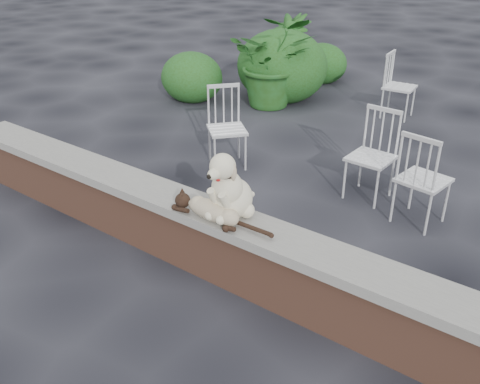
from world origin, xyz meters
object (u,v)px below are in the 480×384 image
Objects in this scene: potted_plant_a at (274,61)px; potted_plant_b at (288,55)px; chair_b at (371,156)px; cat at (213,210)px; chair_a at (227,128)px; dog at (233,182)px; chair_e at (400,86)px; chair_c at (424,178)px.

potted_plant_a is 1.10× the size of potted_plant_b.
chair_b is at bearing -38.40° from potted_plant_a.
cat is 1.12× the size of chair_a.
cat is at bearing -62.52° from potted_plant_a.
chair_a reaches higher than cat.
chair_b is 0.73× the size of potted_plant_b.
chair_a is at bearing -169.65° from chair_b.
potted_plant_a is at bearing 120.94° from dog.
chair_e is at bearing 20.19° from potted_plant_a.
cat is (-0.08, -0.15, -0.19)m from dog.
chair_e is at bearing 96.94° from dog.
dog is 2.01m from chair_b.
potted_plant_a is at bearing 61.15° from chair_a.
dog is 0.60× the size of chair_a.
cat is 2.14m from chair_b.
potted_plant_a is 0.77m from potted_plant_b.
chair_b is at bearing -41.00° from chair_a.
chair_b and chair_c have the same top height.
chair_b is at bearing 81.42° from cat.
chair_b is 2.73m from chair_e.
chair_b and chair_e have the same top height.
potted_plant_a reaches higher than chair_e.
chair_c is 0.73× the size of potted_plant_b.
chair_c is at bearing -47.59° from chair_a.
potted_plant_a is (-3.11, 2.16, 0.24)m from chair_c.
dog is 4.61m from chair_e.
cat is 2.16m from chair_c.
dog is 0.40× the size of potted_plant_a.
chair_e is at bearing 95.81° from cat.
potted_plant_a reaches higher than cat.
potted_plant_a is (-2.50, 1.98, 0.24)m from chair_b.
dog reaches higher than cat.
chair_a is at bearing 126.74° from cat.
cat is 0.82× the size of potted_plant_b.
chair_c is 1.00× the size of chair_e.
chair_b is (0.30, 1.94, -0.39)m from dog.
potted_plant_b reaches higher than chair_b.
dog is 4.50m from potted_plant_a.
chair_b is 3.20m from potted_plant_a.
potted_plant_b is at bearing 117.28° from cat.
chair_a is at bearing -71.24° from potted_plant_b.
cat is at bearing -116.41° from dog.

